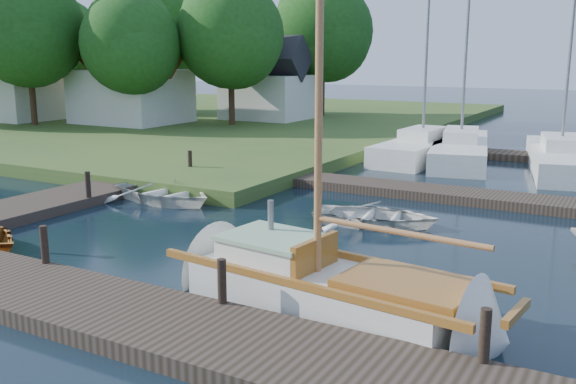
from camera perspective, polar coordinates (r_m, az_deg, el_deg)
The scene contains 25 objects.
ground at distance 16.33m, azimuth 0.00°, elevation -4.12°, with size 160.00×160.00×0.00m, color black.
near_dock at distance 11.72m, azimuth -14.83°, elevation -10.42°, with size 18.00×2.20×0.30m, color #2D241A.
left_dock at distance 22.61m, azimuth -15.35°, elevation 0.41°, with size 2.20×18.00×0.30m, color #2D241A.
far_dock at distance 21.40m, azimuth 13.34°, elevation -0.13°, with size 14.00×1.60×0.30m, color #2D241A.
shore at distance 50.64m, azimuth -15.65°, elevation 6.75°, with size 50.00×40.00×0.50m, color #395825.
mooring_post_1 at distance 14.30m, azimuth -20.84°, elevation -4.38°, with size 0.16×0.16×0.80m, color black.
mooring_post_2 at distance 11.33m, azimuth -5.89°, elevation -7.89°, with size 0.16×0.16×0.80m, color black.
mooring_post_3 at distance 9.63m, azimuth 17.10°, elevation -12.09°, with size 0.16×0.16×0.80m, color black.
mooring_post_4 at distance 20.43m, azimuth -17.36°, elevation 0.65°, with size 0.16×0.16×0.80m, color black.
mooring_post_5 at distance 24.06m, azimuth -8.70°, elevation 2.72°, with size 0.16×0.16×0.80m, color black.
sailboat at distance 11.79m, azimuth 4.10°, elevation -8.88°, with size 7.33×2.76×9.83m.
tender_a at distance 20.63m, azimuth -10.99°, elevation 0.23°, with size 2.75×3.84×0.80m, color silver.
tender_c at distance 17.62m, azimuth 7.77°, elevation -1.84°, with size 2.42×3.38×0.70m, color silver.
marina_boat_0 at distance 29.20m, azimuth 11.86°, elevation 3.97°, with size 2.53×7.50×10.20m.
marina_boat_1 at distance 29.19m, azimuth 15.09°, elevation 3.80°, with size 4.04×9.00×10.29m.
marina_boat_2 at distance 27.96m, azimuth 23.07°, elevation 2.90°, with size 3.91×8.71×10.52m.
house_a at distance 40.61m, azimuth -13.79°, elevation 9.49°, with size 6.30×5.00×6.29m.
house_b at distance 45.20m, azimuth -23.07°, elevation 8.87°, with size 5.77×4.50×5.79m.
house_c at distance 41.79m, azimuth -1.91°, elevation 9.36°, with size 5.25×4.00×5.28m.
tree_1 at distance 40.84m, azimuth -22.14°, elevation 13.37°, with size 6.70×6.70×9.20m.
tree_2 at distance 37.80m, azimuth -13.76°, elevation 12.79°, with size 5.83×5.75×7.82m.
tree_3 at distance 38.44m, azimuth -5.10°, elevation 13.90°, with size 6.41×6.38×8.74m.
tree_4 at distance 46.48m, azimuth -10.63°, elevation 14.11°, with size 7.01×7.01×9.66m.
tree_5 at distance 50.58m, azimuth -19.23°, elevation 12.40°, with size 6.00×5.94×8.10m.
tree_7 at distance 44.36m, azimuth 3.14°, elevation 14.18°, with size 6.83×6.83×9.38m.
Camera 1 is at (7.71, -13.65, 4.55)m, focal length 40.00 mm.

